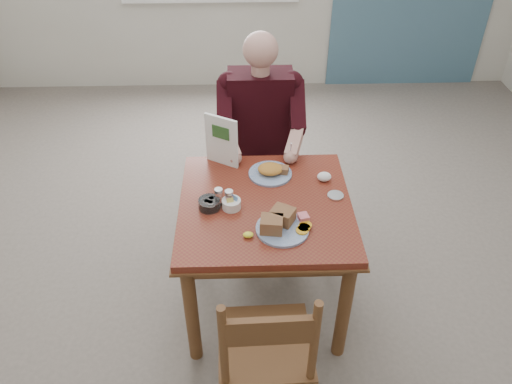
{
  "coord_description": "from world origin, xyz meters",
  "views": [
    {
      "loc": [
        -0.11,
        -2.03,
        2.39
      ],
      "look_at": [
        -0.05,
        0.0,
        0.82
      ],
      "focal_mm": 35.0,
      "sensor_mm": 36.0,
      "label": 1
    }
  ],
  "objects_px": {
    "far_plate": "(271,171)",
    "chair_far": "(260,161)",
    "diner": "(260,125)",
    "table": "(265,219)",
    "chair_near": "(266,351)",
    "near_plate": "(281,224)"
  },
  "relations": [
    {
      "from": "diner",
      "to": "near_plate",
      "type": "bearing_deg",
      "value": -85.89
    },
    {
      "from": "near_plate",
      "to": "far_plate",
      "type": "xyz_separation_m",
      "value": [
        -0.02,
        0.46,
        -0.01
      ]
    },
    {
      "from": "chair_far",
      "to": "chair_near",
      "type": "distance_m",
      "value": 1.51
    },
    {
      "from": "table",
      "to": "diner",
      "type": "xyz_separation_m",
      "value": [
        0.0,
        0.71,
        0.17
      ]
    },
    {
      "from": "diner",
      "to": "far_plate",
      "type": "distance_m",
      "value": 0.46
    },
    {
      "from": "chair_near",
      "to": "diner",
      "type": "distance_m",
      "value": 1.46
    },
    {
      "from": "table",
      "to": "diner",
      "type": "distance_m",
      "value": 0.73
    },
    {
      "from": "table",
      "to": "far_plate",
      "type": "relative_size",
      "value": 3.13
    },
    {
      "from": "far_plate",
      "to": "chair_far",
      "type": "bearing_deg",
      "value": 94.56
    },
    {
      "from": "chair_far",
      "to": "near_plate",
      "type": "height_order",
      "value": "chair_far"
    },
    {
      "from": "chair_far",
      "to": "near_plate",
      "type": "relative_size",
      "value": 2.93
    },
    {
      "from": "table",
      "to": "chair_far",
      "type": "xyz_separation_m",
      "value": [
        0.0,
        0.8,
        -0.16
      ]
    },
    {
      "from": "near_plate",
      "to": "far_plate",
      "type": "height_order",
      "value": "near_plate"
    },
    {
      "from": "chair_far",
      "to": "diner",
      "type": "bearing_deg",
      "value": -89.99
    },
    {
      "from": "far_plate",
      "to": "chair_near",
      "type": "bearing_deg",
      "value": -94.23
    },
    {
      "from": "chair_far",
      "to": "diner",
      "type": "height_order",
      "value": "diner"
    },
    {
      "from": "far_plate",
      "to": "diner",
      "type": "bearing_deg",
      "value": 95.45
    },
    {
      "from": "chair_far",
      "to": "near_plate",
      "type": "xyz_separation_m",
      "value": [
        0.07,
        -1.0,
        0.3
      ]
    },
    {
      "from": "table",
      "to": "chair_far",
      "type": "distance_m",
      "value": 0.81
    },
    {
      "from": "chair_far",
      "to": "chair_near",
      "type": "xyz_separation_m",
      "value": [
        -0.03,
        -1.51,
        0.0
      ]
    },
    {
      "from": "diner",
      "to": "chair_near",
      "type": "bearing_deg",
      "value": -91.13
    },
    {
      "from": "near_plate",
      "to": "diner",
      "type": "bearing_deg",
      "value": 94.11
    }
  ]
}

